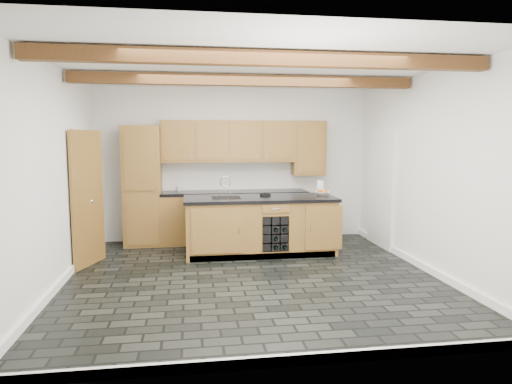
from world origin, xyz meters
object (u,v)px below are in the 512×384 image
Objects in this scene: island at (260,225)px; kitchen_scale at (265,194)px; fruit_bowl at (322,193)px; paper_towel at (320,187)px.

island is 0.53m from kitchen_scale.
kitchen_scale is at bearing 57.70° from island.
paper_towel is (0.04, 0.25, 0.08)m from fruit_bowl.
fruit_bowl reaches higher than kitchen_scale.
kitchen_scale is 0.73× the size of fruit_bowl.
kitchen_scale is (0.11, 0.17, 0.49)m from island.
island is 10.00× the size of fruit_bowl.
paper_towel is (1.00, 0.19, 0.09)m from kitchen_scale.
fruit_bowl is (1.07, 0.11, 0.50)m from island.
paper_towel reaches higher than kitchen_scale.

